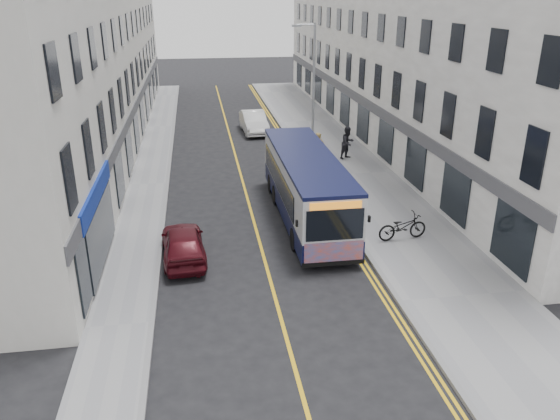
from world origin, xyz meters
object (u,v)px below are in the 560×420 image
object	(u,v)px
bicycle	(403,227)
pedestrian_near	(319,149)
car_maroon	(183,243)
pedestrian_far	(348,143)
city_bus	(306,185)
streetlamp	(312,91)
car_white	(254,122)

from	to	relation	value
bicycle	pedestrian_near	distance (m)	10.46
bicycle	car_maroon	distance (m)	8.81
bicycle	pedestrian_far	distance (m)	11.63
pedestrian_far	city_bus	bearing A→B (deg)	-148.26
streetlamp	bicycle	size ratio (longest dim) A/B	3.82
car_maroon	city_bus	bearing A→B (deg)	-153.43
bicycle	city_bus	bearing A→B (deg)	42.03
pedestrian_near	car_white	xyz separation A→B (m)	(-2.78, 9.00, -0.34)
bicycle	car_white	xyz separation A→B (m)	(-3.97, 19.38, 0.09)
pedestrian_far	car_maroon	size ratio (longest dim) A/B	0.49
streetlamp	car_maroon	distance (m)	13.54
city_bus	streetlamp	bearing A→B (deg)	76.65
pedestrian_far	car_maroon	xyz separation A→B (m)	(-9.68, -11.79, -0.41)
bicycle	car_maroon	xyz separation A→B (m)	(-8.81, -0.20, 0.00)
streetlamp	city_bus	bearing A→B (deg)	-103.35
bicycle	car_white	distance (m)	19.78
bicycle	streetlamp	bearing A→B (deg)	1.61
streetlamp	car_white	size ratio (longest dim) A/B	1.75
car_maroon	streetlamp	bearing A→B (deg)	-127.57
pedestrian_near	pedestrian_far	bearing A→B (deg)	9.94
pedestrian_far	car_white	world-z (taller)	pedestrian_far
streetlamp	car_maroon	bearing A→B (deg)	-123.64
city_bus	car_maroon	xyz separation A→B (m)	(-5.39, -3.18, -0.96)
city_bus	pedestrian_far	size ratio (longest dim) A/B	5.31
city_bus	bicycle	xyz separation A→B (m)	(3.42, -2.97, -0.96)
city_bus	pedestrian_far	bearing A→B (deg)	63.57
city_bus	car_white	xyz separation A→B (m)	(-0.55, 16.41, -0.88)
car_maroon	car_white	bearing A→B (deg)	-107.82
city_bus	bicycle	size ratio (longest dim) A/B	4.90
car_white	pedestrian_far	bearing A→B (deg)	-60.79
streetlamp	car_maroon	size ratio (longest dim) A/B	2.03
streetlamp	pedestrian_near	size ratio (longest dim) A/B	4.12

